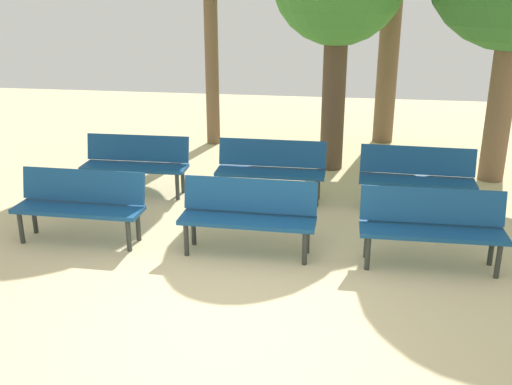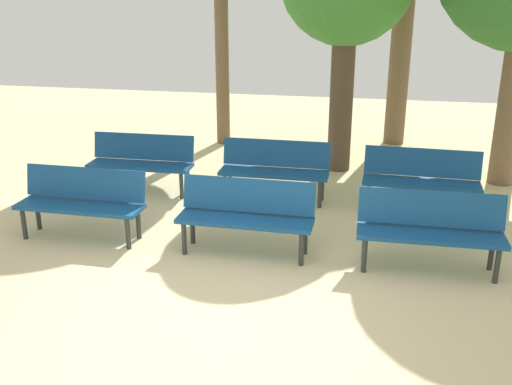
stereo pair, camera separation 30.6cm
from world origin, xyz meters
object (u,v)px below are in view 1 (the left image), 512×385
bench_r1_c0 (136,161)px  bench_r1_c2 (417,174)px  bench_r0_c1 (248,212)px  bench_r0_c2 (432,224)px  bench_r1_c1 (271,166)px  bench_r0_c0 (80,202)px

bench_r1_c0 → bench_r1_c2: 4.16m
bench_r0_c1 → bench_r1_c0: same height
bench_r0_c2 → bench_r1_c0: size_ratio=1.00×
bench_r1_c2 → bench_r0_c2: bearing=-88.6°
bench_r1_c0 → bench_r1_c1: (2.07, 0.04, 0.00)m
bench_r1_c2 → bench_r1_c1: bearing=-179.9°
bench_r0_c1 → bench_r1_c1: bearing=90.2°
bench_r0_c0 → bench_r0_c1: bearing=-0.1°
bench_r0_c2 → bench_r1_c2: size_ratio=1.00×
bench_r0_c1 → bench_r0_c2: same height
bench_r0_c0 → bench_r0_c1: (2.12, -0.03, 0.00)m
bench_r1_c2 → bench_r0_c1: bearing=-137.6°
bench_r0_c0 → bench_r1_c1: size_ratio=1.00×
bench_r1_c0 → bench_r1_c1: 2.07m
bench_r1_c0 → bench_r1_c2: bearing=-1.4°
bench_r0_c0 → bench_r1_c0: size_ratio=1.00×
bench_r0_c0 → bench_r1_c2: same height
bench_r1_c1 → bench_r1_c2: size_ratio=0.99×
bench_r0_c1 → bench_r1_c1: size_ratio=1.00×
bench_r1_c0 → bench_r1_c2: size_ratio=1.00×
bench_r0_c2 → bench_r1_c0: bearing=155.2°
bench_r0_c2 → bench_r1_c1: bearing=136.9°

